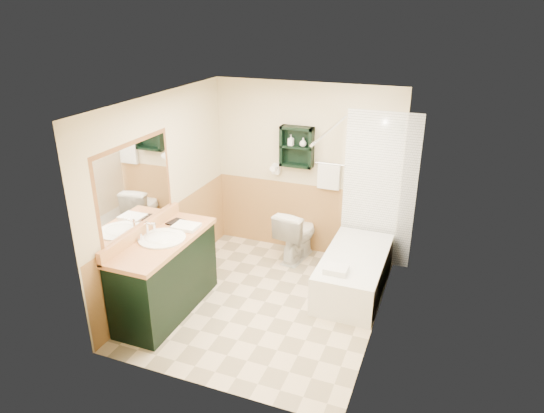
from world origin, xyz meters
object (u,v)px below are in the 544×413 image
Objects in this scene: wall_shelf at (297,147)px; bathtub at (354,272)px; hair_dryer at (276,169)px; vanity_book at (170,214)px; vanity at (166,275)px; soap_bottle_a at (291,143)px; soap_bottle_b at (303,143)px; toilet at (297,234)px.

wall_shelf reaches higher than bathtub.
vanity_book is (-0.76, -1.54, -0.18)m from hair_dryer.
hair_dryer is at bearing 175.24° from wall_shelf.
vanity is 0.73m from vanity_book.
vanity is at bearing -114.58° from wall_shelf.
hair_dryer is at bearing 73.29° from vanity.
vanity is at bearing -147.67° from bathtub.
vanity is 10.18× the size of soap_bottle_a.
hair_dryer is 1.73m from vanity_book.
soap_bottle_b is (0.99, 1.95, 1.15)m from vanity.
wall_shelf is 2.72× the size of vanity_book.
soap_bottle_b is (0.17, 0.00, 0.01)m from soap_bottle_a.
vanity is 2.40m from soap_bottle_a.
hair_dryer is 1.19× the size of vanity_book.
hair_dryer reaches higher than toilet.
bathtub is at bearing -35.89° from wall_shelf.
soap_bottle_a is at bearing 66.88° from vanity_book.
hair_dryer is at bearing 175.61° from soap_bottle_b.
vanity is (-0.59, -1.98, -0.74)m from hair_dryer.
toilet is at bearing -49.56° from soap_bottle_a.
bathtub is at bearing 30.22° from vanity_book.
soap_bottle_a is 1.20× the size of soap_bottle_b.
vanity_book is at bearing -127.27° from soap_bottle_b.
vanity_book reaches higher than toilet.
wall_shelf is 4.61× the size of soap_bottle_b.
soap_bottle_b is (1.15, 1.51, 0.59)m from vanity_book.
vanity is 2.28m from bathtub.
vanity is 2.47m from soap_bottle_b.
wall_shelf is 2.29× the size of hair_dryer.
vanity is at bearing -116.80° from soap_bottle_b.
bathtub is 10.51× the size of soap_bottle_a.
hair_dryer is 0.96m from toilet.
wall_shelf is at bearing -56.70° from toilet.
soap_bottle_a is (-0.08, -0.01, 0.05)m from wall_shelf.
hair_dryer is 2.01× the size of soap_bottle_b.
vanity is at bearing -59.61° from vanity_book.
vanity_book is at bearing -159.60° from bathtub.
wall_shelf is 2.41m from vanity.
soap_bottle_a is at bearing -176.44° from wall_shelf.
hair_dryer is at bearing 73.58° from vanity_book.
soap_bottle_a reaches higher than bathtub.
hair_dryer is 1.68× the size of soap_bottle_a.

